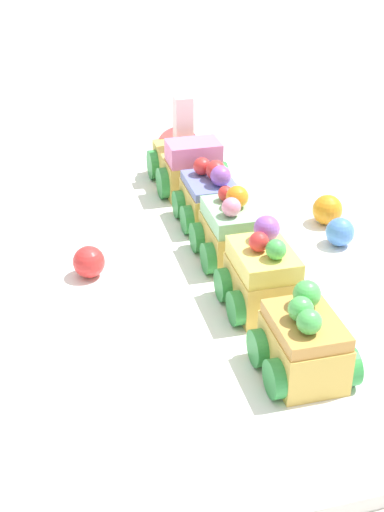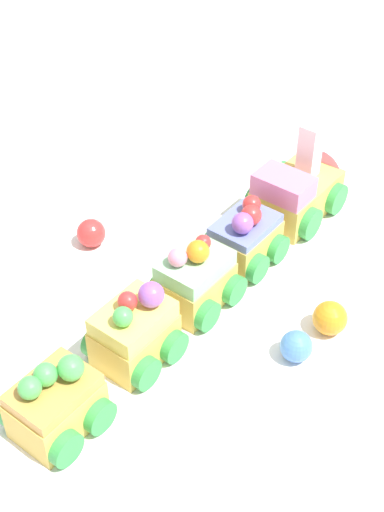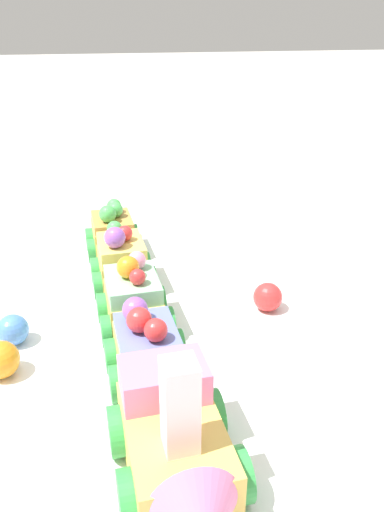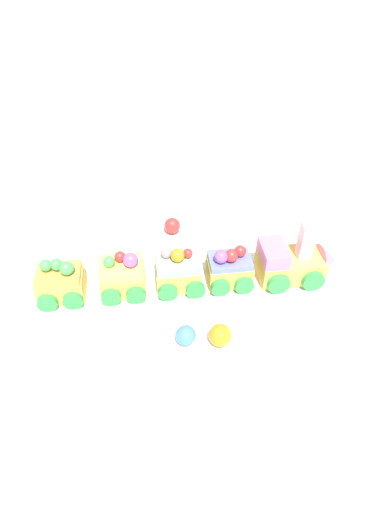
# 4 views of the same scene
# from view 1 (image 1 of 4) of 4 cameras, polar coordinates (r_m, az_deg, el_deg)

# --- Properties ---
(ground_plane) EXTENTS (10.00, 10.00, 0.00)m
(ground_plane) POSITION_cam_1_polar(r_m,az_deg,el_deg) (0.66, -0.75, -0.62)
(ground_plane) COLOR beige
(display_board) EXTENTS (0.61, 0.47, 0.01)m
(display_board) POSITION_cam_1_polar(r_m,az_deg,el_deg) (0.66, -0.75, -0.17)
(display_board) COLOR white
(display_board) RESTS_ON ground_plane
(cake_train_locomotive) EXTENTS (0.12, 0.08, 0.09)m
(cake_train_locomotive) POSITION_cam_1_polar(r_m,az_deg,el_deg) (0.79, -0.56, 7.73)
(cake_train_locomotive) COLOR #E0BC56
(cake_train_locomotive) RESTS_ON display_board
(cake_car_blueberry) EXTENTS (0.06, 0.06, 0.06)m
(cake_car_blueberry) POSITION_cam_1_polar(r_m,az_deg,el_deg) (0.70, 1.46, 4.58)
(cake_car_blueberry) COLOR #E0BC56
(cake_car_blueberry) RESTS_ON display_board
(cake_car_mint) EXTENTS (0.06, 0.06, 0.07)m
(cake_car_mint) POSITION_cam_1_polar(r_m,az_deg,el_deg) (0.64, 3.28, 1.87)
(cake_car_mint) COLOR #E0BC56
(cake_car_mint) RESTS_ON display_board
(cake_car_lemon) EXTENTS (0.06, 0.06, 0.07)m
(cake_car_lemon) POSITION_cam_1_polar(r_m,az_deg,el_deg) (0.57, 5.68, -1.68)
(cake_car_lemon) COLOR #E0BC56
(cake_car_lemon) RESTS_ON display_board
(cake_car_caramel) EXTENTS (0.06, 0.06, 0.07)m
(cake_car_caramel) POSITION_cam_1_polar(r_m,az_deg,el_deg) (0.51, 8.93, -6.98)
(cake_car_caramel) COLOR #E0BC56
(cake_car_caramel) RESTS_ON display_board
(gumball_blue) EXTENTS (0.03, 0.03, 0.03)m
(gumball_blue) POSITION_cam_1_polar(r_m,az_deg,el_deg) (0.68, 11.76, 1.90)
(gumball_blue) COLOR #4C84E0
(gumball_blue) RESTS_ON display_board
(gumball_red) EXTENTS (0.03, 0.03, 0.03)m
(gumball_red) POSITION_cam_1_polar(r_m,az_deg,el_deg) (0.62, -8.25, -0.46)
(gumball_red) COLOR red
(gumball_red) RESTS_ON display_board
(gumball_orange) EXTENTS (0.03, 0.03, 0.03)m
(gumball_orange) POSITION_cam_1_polar(r_m,az_deg,el_deg) (0.72, 10.78, 3.66)
(gumball_orange) COLOR orange
(gumball_orange) RESTS_ON display_board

